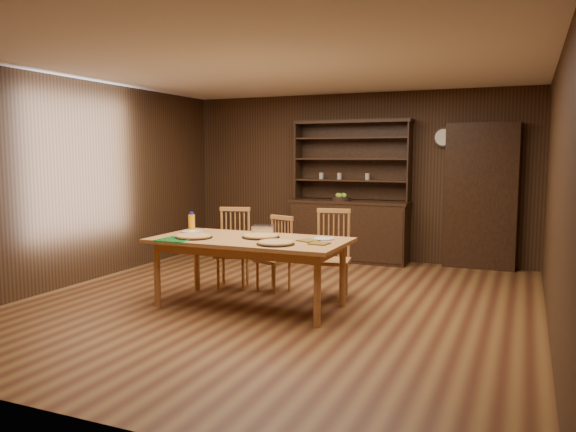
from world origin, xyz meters
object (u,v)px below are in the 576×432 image
at_px(dining_table, 250,245).
at_px(juice_bottle, 192,222).
at_px(china_hutch, 350,223).
at_px(chair_left, 234,245).
at_px(chair_right, 332,250).
at_px(chair_center, 277,251).

relative_size(dining_table, juice_bottle, 9.59).
xyz_separation_m(dining_table, juice_bottle, (-0.93, 0.32, 0.17)).
bearing_deg(china_hutch, chair_left, -110.55).
relative_size(chair_left, chair_right, 0.97).
relative_size(chair_right, juice_bottle, 4.65).
distance_m(chair_right, juice_bottle, 1.70).
relative_size(china_hutch, chair_center, 2.40).
distance_m(china_hutch, chair_center, 2.21).
xyz_separation_m(china_hutch, chair_center, (-0.26, -2.19, -0.12)).
distance_m(china_hutch, chair_left, 2.38).
xyz_separation_m(chair_left, juice_bottle, (-0.32, -0.46, 0.33)).
bearing_deg(china_hutch, juice_bottle, -113.23).
xyz_separation_m(dining_table, chair_left, (-0.62, 0.77, -0.16)).
bearing_deg(dining_table, chair_left, 128.54).
bearing_deg(chair_center, chair_left, -157.81).
distance_m(chair_left, juice_bottle, 0.65).
bearing_deg(dining_table, china_hutch, 85.87).
bearing_deg(juice_bottle, dining_table, -18.72).
distance_m(chair_left, chair_right, 1.29).
height_order(chair_left, chair_right, chair_right).
distance_m(dining_table, chair_left, 1.00).
bearing_deg(chair_right, china_hutch, 91.81).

